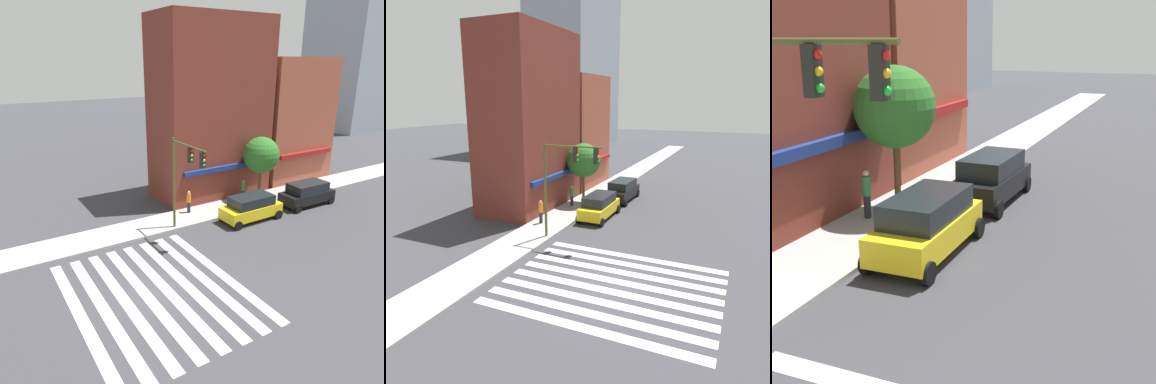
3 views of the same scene
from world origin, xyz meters
The scene contains 10 objects.
ground_plane centered at (0.00, 0.00, 0.00)m, with size 200.00×200.00×0.00m, color #38383D.
sidewalk_left centered at (0.00, 7.50, 0.07)m, with size 120.00×3.00×0.15m.
crosswalk_stripes centered at (0.00, 0.00, 0.00)m, with size 8.45×10.80×0.01m.
storefront_row centered at (14.69, 11.50, 6.83)m, with size 18.16×5.30×14.90m.
traffic_signal centered at (4.64, 4.97, 4.74)m, with size 0.32×4.12×6.61m.
suv_yellow centered at (10.28, 4.70, 1.03)m, with size 4.72×2.12×1.94m.
suv_black centered at (16.27, 4.70, 1.03)m, with size 4.75×2.12×1.94m.
pedestrian_orange_vest centered at (6.87, 8.11, 1.07)m, with size 0.32×0.32×1.77m.
pedestrian_green_top centered at (12.21, 8.05, 1.07)m, with size 0.32×0.32×1.77m.
street_tree centered at (13.51, 7.50, 4.02)m, with size 3.01×3.01×5.39m.
Camera 1 is at (-7.13, -15.17, 11.49)m, focal length 35.00 mm.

